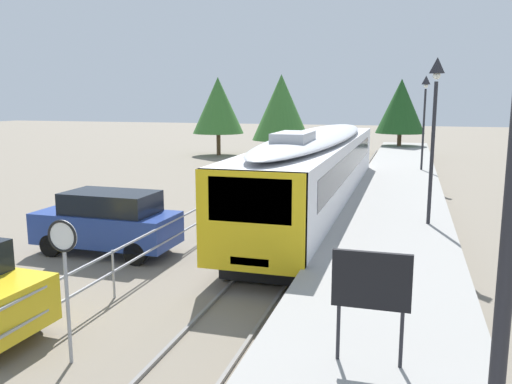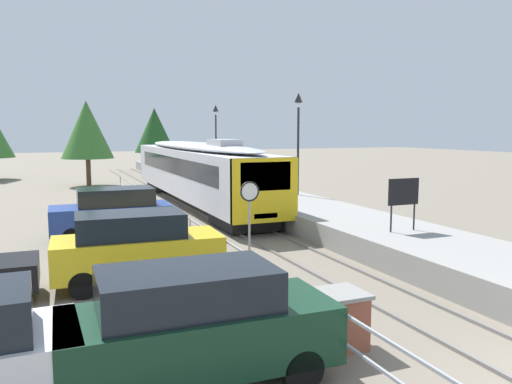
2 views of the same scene
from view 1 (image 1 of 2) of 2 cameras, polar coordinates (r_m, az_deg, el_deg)
The scene contains 13 objects.
ground_plane at distance 22.74m, azimuth -1.24°, elevation -2.56°, with size 160.00×160.00×0.00m, color slate.
track_rails at distance 22.03m, azimuth 6.23°, elevation -2.93°, with size 3.20×60.00×0.14m.
commuter_train at distance 22.38m, azimuth 6.67°, elevation 2.76°, with size 2.82×19.90×3.74m.
station_platform at distance 21.63m, azimuth 14.76°, elevation -2.33°, with size 3.90×60.00×0.90m, color #999691.
platform_lamp_mid_platform at distance 17.89m, azimuth 18.75°, elevation 8.43°, with size 0.34×0.34×5.35m.
platform_lamp_far_end at distance 31.81m, azimuth 17.78°, elevation 8.98°, with size 0.34×0.34×5.35m.
platform_notice_board at distance 8.32m, azimuth 12.36°, elevation -9.73°, with size 1.20×0.08×1.80m.
speed_limit_sign at distance 10.38m, azimuth -20.06°, elevation -6.49°, with size 0.61×0.10×2.81m.
carpark_fence at distance 13.78m, azimuth -15.21°, elevation -7.45°, with size 0.06×36.06×1.25m.
parked_suv_blue at distance 17.68m, azimuth -15.73°, elevation -3.09°, with size 4.63×1.98×2.04m.
tree_behind_carpark at distance 36.49m, azimuth 2.74°, elevation 9.10°, with size 3.97×3.97×6.59m.
tree_behind_station_far at distance 46.85m, azimuth -4.12°, elevation 9.31°, with size 4.48×4.48×6.81m.
tree_distant_left at distance 47.61m, azimuth 15.38°, elevation 8.93°, with size 4.19×4.19×6.64m.
Camera 1 is at (3.69, 0.85, 4.98)m, focal length 37.01 mm.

